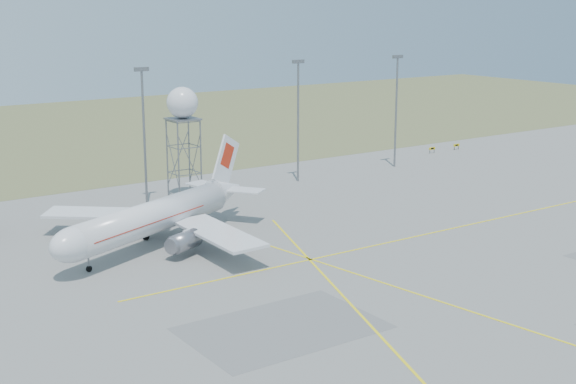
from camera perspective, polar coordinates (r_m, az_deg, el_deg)
ground at (r=78.81m, az=18.35°, el=-9.42°), size 400.00×400.00×0.00m
grass_strip at (r=194.33m, az=-16.56°, el=3.97°), size 400.00×120.00×0.03m
mast_b at (r=120.62m, az=-10.22°, el=4.74°), size 2.20×0.50×20.50m
mast_c at (r=134.53m, az=0.72°, el=5.81°), size 2.20×0.50×20.50m
mast_d at (r=148.27m, az=7.71°, el=6.38°), size 2.20×0.50×20.50m
taxi_sign_near at (r=164.86m, az=10.21°, el=3.04°), size 1.60×0.17×1.20m
taxi_sign_far at (r=169.82m, az=11.89°, el=3.26°), size 1.60×0.17×1.20m
airliner_main at (r=100.58m, az=-9.45°, el=-1.79°), size 33.60×31.30×12.02m
radar_tower at (r=123.64m, az=-7.45°, el=3.93°), size 4.77×4.77×17.28m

